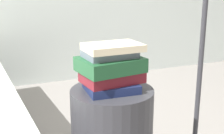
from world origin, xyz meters
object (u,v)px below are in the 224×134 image
at_px(book_forest, 110,64).
at_px(book_slate, 110,54).
at_px(book_cream, 114,47).
at_px(book_maroon, 112,76).
at_px(book_navy, 111,86).

height_order(book_forest, book_slate, book_slate).
height_order(book_slate, book_cream, book_cream).
bearing_deg(book_cream, book_maroon, 108.33).
relative_size(book_navy, book_slate, 1.00).
distance_m(book_maroon, book_forest, 0.06).
bearing_deg(book_cream, book_navy, 162.55).
bearing_deg(book_forest, book_slate, 72.95).
bearing_deg(book_maroon, book_forest, 148.27).
bearing_deg(book_cream, book_forest, 129.66).
bearing_deg(book_cream, book_slate, 124.24).
xyz_separation_m(book_navy, book_cream, (0.01, -0.00, 0.18)).
distance_m(book_navy, book_forest, 0.10).
height_order(book_navy, book_forest, book_forest).
distance_m(book_maroon, book_slate, 0.11).
bearing_deg(book_forest, book_navy, -97.99).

